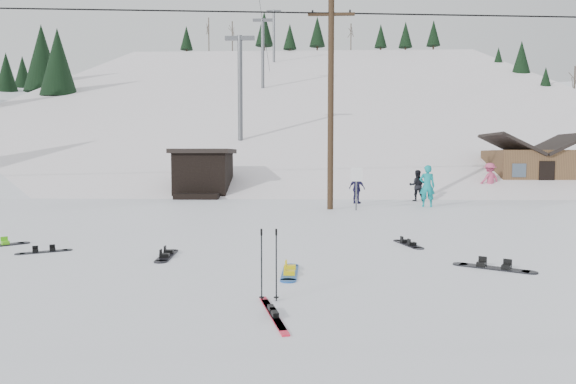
{
  "coord_description": "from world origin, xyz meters",
  "views": [
    {
      "loc": [
        0.95,
        -8.49,
        2.33
      ],
      "look_at": [
        0.48,
        4.78,
        1.4
      ],
      "focal_mm": 32.0,
      "sensor_mm": 36.0,
      "label": 1
    }
  ],
  "objects_px": {
    "utility_pole": "(331,102)",
    "hero_skis": "(273,313)",
    "hero_snowboard": "(290,272)",
    "cabin": "(532,170)"
  },
  "relations": [
    {
      "from": "hero_snowboard",
      "to": "hero_skis",
      "type": "bearing_deg",
      "value": 177.43
    },
    {
      "from": "hero_snowboard",
      "to": "hero_skis",
      "type": "xyz_separation_m",
      "value": [
        -0.16,
        -2.69,
        -0.0
      ]
    },
    {
      "from": "hero_snowboard",
      "to": "hero_skis",
      "type": "height_order",
      "value": "hero_snowboard"
    },
    {
      "from": "utility_pole",
      "to": "hero_skis",
      "type": "xyz_separation_m",
      "value": [
        -1.53,
        -15.12,
        -4.65
      ]
    },
    {
      "from": "hero_skis",
      "to": "cabin",
      "type": "bearing_deg",
      "value": 45.65
    },
    {
      "from": "utility_pole",
      "to": "hero_skis",
      "type": "bearing_deg",
      "value": -95.79
    },
    {
      "from": "utility_pole",
      "to": "hero_snowboard",
      "type": "height_order",
      "value": "utility_pole"
    },
    {
      "from": "cabin",
      "to": "hero_snowboard",
      "type": "height_order",
      "value": "cabin"
    },
    {
      "from": "cabin",
      "to": "hero_skis",
      "type": "height_order",
      "value": "cabin"
    },
    {
      "from": "utility_pole",
      "to": "cabin",
      "type": "bearing_deg",
      "value": 37.56
    }
  ]
}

